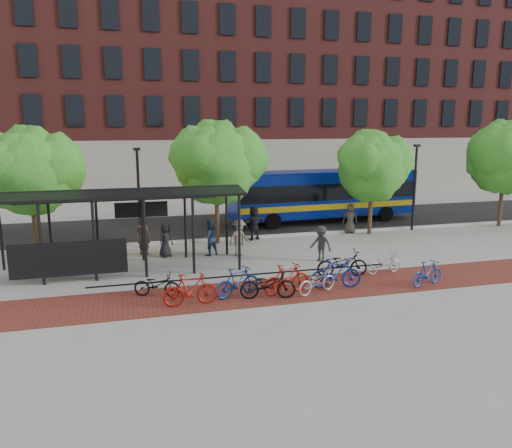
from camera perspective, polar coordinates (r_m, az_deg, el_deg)
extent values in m
plane|color=#9E9E99|center=(24.55, 3.95, -3.51)|extent=(160.00, 160.00, 0.00)
cube|color=black|center=(32.02, -0.72, 0.04)|extent=(160.00, 8.00, 0.01)
cube|color=#B7B7B2|center=(28.24, 1.31, -1.39)|extent=(160.00, 0.25, 0.12)
cube|color=maroon|center=(19.40, 3.17, -7.57)|extent=(24.00, 3.00, 0.01)
cube|color=black|center=(19.88, -1.24, -7.09)|extent=(12.00, 0.05, 0.95)
cube|color=maroon|center=(51.72, 5.24, 15.43)|extent=(55.00, 14.00, 20.00)
cube|color=#7A664C|center=(63.54, -23.66, 18.33)|extent=(22.00, 22.00, 30.00)
cylinder|color=black|center=(24.28, -27.16, -0.93)|extent=(0.12, 0.12, 3.30)
cylinder|color=black|center=(21.32, -23.36, -2.16)|extent=(0.12, 0.12, 3.30)
cylinder|color=black|center=(23.93, -22.48, -0.70)|extent=(0.12, 0.12, 3.30)
cylinder|color=black|center=(21.11, -17.99, -1.91)|extent=(0.12, 0.12, 3.30)
cylinder|color=black|center=(23.75, -17.70, -0.46)|extent=(0.12, 0.12, 3.30)
cylinder|color=black|center=(21.09, -12.56, -1.63)|extent=(0.12, 0.12, 3.30)
cylinder|color=black|center=(23.73, -12.88, -0.21)|extent=(0.12, 0.12, 3.30)
cylinder|color=black|center=(21.26, -7.17, -1.34)|extent=(0.12, 0.12, 3.30)
cylinder|color=black|center=(23.88, -8.09, 0.04)|extent=(0.12, 0.12, 3.30)
cylinder|color=black|center=(21.62, -1.92, -1.04)|extent=(0.12, 0.12, 3.30)
cylinder|color=black|center=(24.20, -3.38, 0.28)|extent=(0.12, 0.12, 3.30)
cube|color=black|center=(21.29, -20.58, -3.77)|extent=(4.50, 0.08, 1.40)
cube|color=black|center=(21.40, -15.53, 3.32)|extent=(10.60, 1.65, 0.29)
cube|color=black|center=(22.79, -15.52, 3.78)|extent=(10.60, 1.65, 0.29)
cube|color=black|center=(23.54, -15.47, 3.03)|extent=(9.00, 0.10, 0.40)
cube|color=black|center=(23.70, -12.97, 1.62)|extent=(2.40, 0.12, 0.70)
cube|color=#FF7200|center=(23.77, -12.98, 1.65)|extent=(2.20, 0.02, 0.55)
cylinder|color=#382619|center=(26.54, -23.91, -0.71)|extent=(0.24, 0.24, 2.38)
sphere|color=#2F771F|center=(26.15, -24.40, 5.28)|extent=(4.00, 4.00, 4.00)
sphere|color=#2F771F|center=(26.18, -22.22, 6.12)|extent=(3.20, 3.20, 3.20)
sphere|color=#2F771F|center=(25.96, -26.32, 5.97)|extent=(3.00, 3.00, 3.00)
sphere|color=#2F771F|center=(26.47, -24.19, 7.10)|extent=(2.80, 2.80, 2.80)
cylinder|color=#382619|center=(26.64, -4.45, 0.44)|extent=(0.24, 0.24, 2.52)
sphere|color=#2F771F|center=(26.24, -4.55, 6.75)|extent=(4.20, 4.20, 4.20)
sphere|color=#2F771F|center=(26.63, -2.40, 7.49)|extent=(3.36, 3.36, 3.36)
sphere|color=#2F771F|center=(25.77, -6.29, 7.53)|extent=(3.15, 3.15, 3.15)
sphere|color=#2F771F|center=(26.60, -4.53, 8.54)|extent=(2.94, 2.94, 2.94)
cylinder|color=#382619|center=(29.64, 12.91, 1.06)|extent=(0.24, 0.24, 2.27)
sphere|color=#2F771F|center=(29.29, 13.14, 6.18)|extent=(3.80, 3.80, 3.80)
sphere|color=#2F771F|center=(29.90, 14.60, 6.79)|extent=(3.04, 3.04, 3.04)
sphere|color=#2F771F|center=(28.64, 12.11, 6.91)|extent=(2.85, 2.85, 2.85)
sphere|color=#2F771F|center=(29.63, 13.01, 7.79)|extent=(2.66, 2.66, 2.66)
cylinder|color=#382619|center=(34.74, 26.15, 1.81)|extent=(0.24, 0.24, 2.45)
sphere|color=#2F771F|center=(34.44, 26.59, 6.71)|extent=(4.40, 4.40, 4.40)
sphere|color=#2F771F|center=(33.61, 25.85, 7.37)|extent=(3.30, 3.30, 3.30)
sphere|color=#2F771F|center=(34.76, 26.39, 8.08)|extent=(3.08, 3.08, 3.08)
cylinder|color=black|center=(26.30, -13.22, 2.77)|extent=(0.14, 0.14, 5.00)
cube|color=black|center=(26.05, -13.48, 8.32)|extent=(0.35, 0.20, 0.15)
cylinder|color=black|center=(31.20, 17.64, 3.85)|extent=(0.14, 0.14, 5.00)
cube|color=black|center=(31.00, 17.93, 8.52)|extent=(0.35, 0.20, 0.15)
cube|color=navy|center=(32.82, 7.65, 3.53)|extent=(12.47, 3.36, 2.83)
cube|color=black|center=(32.79, 7.66, 3.93)|extent=(12.23, 3.39, 1.03)
cube|color=yellow|center=(32.92, 7.62, 2.33)|extent=(12.35, 3.41, 0.36)
cube|color=navy|center=(32.66, 7.71, 5.90)|extent=(12.21, 3.08, 0.19)
cylinder|color=black|center=(30.29, 1.95, 0.32)|extent=(1.00, 0.34, 0.99)
cylinder|color=black|center=(32.77, 0.33, 1.17)|extent=(1.00, 0.34, 0.99)
cylinder|color=black|center=(33.81, 14.61, 1.12)|extent=(1.00, 0.34, 0.99)
cylinder|color=black|center=(36.05, 12.32, 1.84)|extent=(1.00, 0.34, 0.99)
imported|color=black|center=(18.93, -11.25, -6.81)|extent=(1.85, 1.21, 0.92)
imported|color=maroon|center=(17.79, -7.50, -7.44)|extent=(1.98, 0.66, 1.17)
imported|color=navy|center=(18.56, -2.12, -6.63)|extent=(1.93, 1.16, 1.12)
imported|color=black|center=(18.33, 1.37, -6.93)|extent=(2.15, 1.07, 1.08)
imported|color=#9E150E|center=(18.87, 3.55, -6.27)|extent=(2.01, 0.96, 1.17)
imported|color=#A4A4A6|center=(19.08, 6.98, -6.49)|extent=(1.90, 1.24, 0.95)
imported|color=navy|center=(19.70, 9.16, -5.59)|extent=(2.05, 0.84, 1.20)
imported|color=black|center=(21.21, 9.82, -4.48)|extent=(2.23, 1.05, 1.13)
imported|color=#A8A8AB|center=(22.08, 14.40, -4.38)|extent=(1.73, 0.79, 0.88)
imported|color=navy|center=(20.93, 19.01, -5.33)|extent=(1.74, 0.93, 1.01)
imported|color=black|center=(24.34, -10.32, -1.77)|extent=(0.96, 0.95, 1.68)
imported|color=#3A332F|center=(24.94, -12.75, -1.34)|extent=(0.80, 0.68, 1.86)
imported|color=#20304C|center=(24.27, -5.35, -1.55)|extent=(1.03, 0.91, 1.78)
imported|color=brown|center=(24.09, -1.95, -1.58)|extent=(1.34, 1.10, 1.80)
imported|color=#292929|center=(26.45, -1.91, -0.61)|extent=(1.02, 0.68, 1.61)
imported|color=black|center=(27.45, -0.24, 0.12)|extent=(1.82, 1.20, 1.88)
imported|color=#3A312E|center=(29.67, 10.71, 0.64)|extent=(0.97, 0.75, 1.75)
imported|color=#282828|center=(23.32, 7.43, -2.25)|extent=(1.16, 1.24, 1.68)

